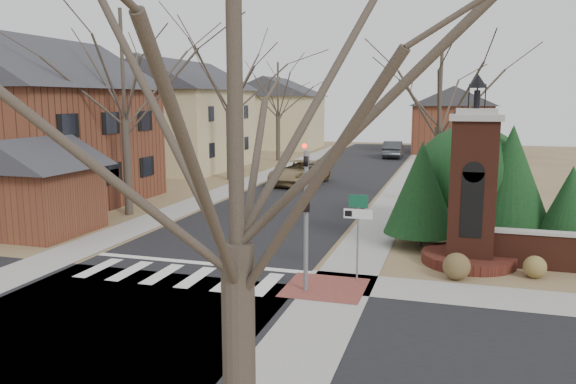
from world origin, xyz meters
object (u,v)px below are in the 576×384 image
(brick_gate_monument, at_px, (471,202))
(sign_post, at_px, (358,220))
(pickup_truck, at_px, (299,172))
(distant_car, at_px, (393,149))
(traffic_signal_pole, at_px, (306,206))

(brick_gate_monument, bearing_deg, sign_post, -138.58)
(pickup_truck, relative_size, distant_car, 1.15)
(traffic_signal_pole, height_order, pickup_truck, traffic_signal_pole)
(distant_car, bearing_deg, pickup_truck, 76.02)
(traffic_signal_pole, distance_m, pickup_truck, 21.51)
(distant_car, bearing_deg, sign_post, 92.43)
(brick_gate_monument, relative_size, pickup_truck, 1.13)
(brick_gate_monument, relative_size, distant_car, 1.30)
(pickup_truck, xyz_separation_m, distant_car, (4.13, 19.60, 0.02))
(sign_post, height_order, distant_car, sign_post)
(traffic_signal_pole, relative_size, distant_car, 0.90)
(sign_post, xyz_separation_m, distant_car, (-3.07, 38.79, -1.13))
(brick_gate_monument, bearing_deg, traffic_signal_pole, -136.76)
(traffic_signal_pole, relative_size, pickup_truck, 0.78)
(traffic_signal_pole, bearing_deg, distant_car, 92.53)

